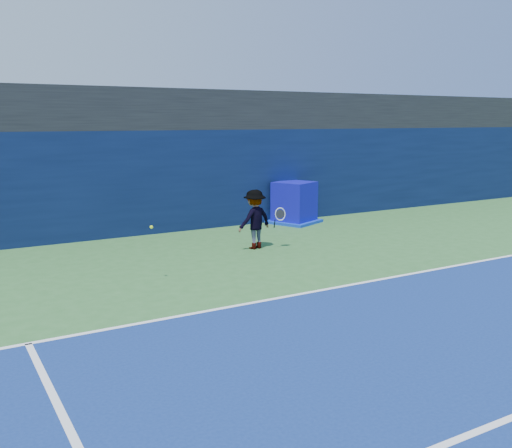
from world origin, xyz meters
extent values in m
plane|color=#31662E|center=(0.00, 0.00, 0.00)|extent=(80.00, 80.00, 0.00)
cube|color=white|center=(0.00, 3.00, 0.01)|extent=(24.00, 0.10, 0.01)
cube|color=black|center=(0.00, 11.50, 3.60)|extent=(36.00, 3.00, 1.20)
cube|color=#0A153A|center=(0.00, 10.50, 1.50)|extent=(36.00, 1.00, 3.00)
cube|color=#0F0BA0|center=(4.14, 9.53, 0.67)|extent=(1.46, 1.46, 1.33)
cube|color=#0D2FB7|center=(4.14, 9.53, 0.04)|extent=(1.83, 1.83, 0.09)
imported|color=silver|center=(1.15, 6.90, 0.77)|extent=(1.08, 0.75, 1.54)
cylinder|color=black|center=(1.60, 6.65, 0.65)|extent=(0.07, 0.14, 0.24)
torus|color=silver|center=(1.74, 6.60, 0.90)|extent=(0.28, 0.16, 0.28)
cylinder|color=black|center=(1.74, 6.60, 0.90)|extent=(0.24, 0.12, 0.23)
sphere|color=#C0EB1A|center=(-2.21, 5.30, 1.14)|extent=(0.07, 0.07, 0.07)
camera|label=1|loc=(-6.08, -5.65, 3.29)|focal=40.00mm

